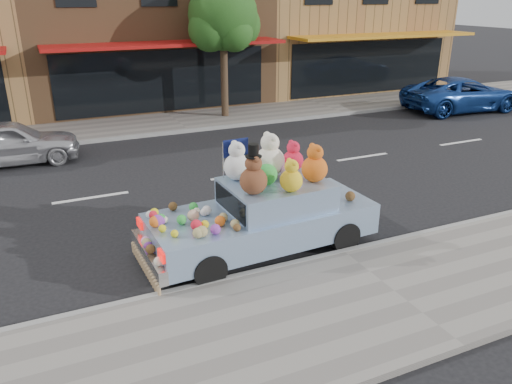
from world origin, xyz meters
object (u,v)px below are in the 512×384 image
street_tree (223,21)px  car_blue (462,94)px  art_car (263,210)px  car_silver (9,143)px

street_tree → car_blue: size_ratio=1.03×
street_tree → car_blue: (9.63, -2.82, -2.99)m
art_car → street_tree: bearing=70.3°
car_silver → art_car: bearing=-147.8°
car_silver → art_car: (4.50, -7.74, 0.16)m
street_tree → art_car: street_tree is taller
car_blue → car_silver: bearing=94.4°
art_car → car_blue: bearing=28.6°
street_tree → car_silver: street_tree is taller
street_tree → art_car: size_ratio=1.15×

